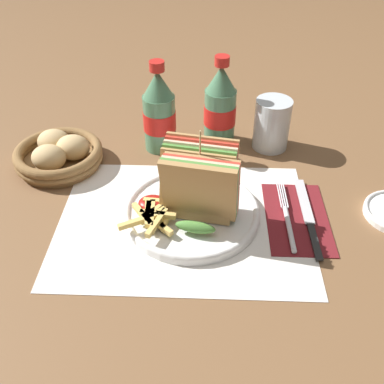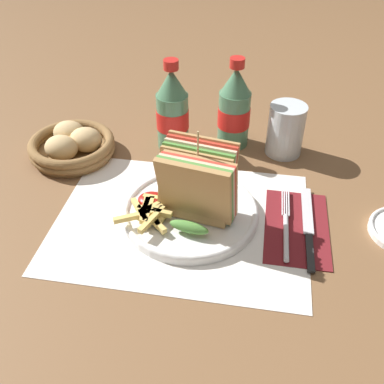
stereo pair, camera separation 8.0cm
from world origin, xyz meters
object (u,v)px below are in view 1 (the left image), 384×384
coke_bottle_far (220,107)px  bread_basket (59,154)px  knife (308,217)px  plate_main (192,212)px  glass_near (271,127)px  fork (288,221)px  coke_bottle_near (159,113)px  club_sandwich (199,184)px

coke_bottle_far → bread_basket: size_ratio=1.09×
coke_bottle_far → knife: bearing=-58.7°
plate_main → bread_basket: 0.32m
glass_near → bread_basket: 0.45m
fork → knife: bearing=20.8°
plate_main → glass_near: bearing=55.8°
plate_main → glass_near: glass_near is taller
fork → bread_basket: 0.48m
knife → coke_bottle_far: coke_bottle_far is taller
knife → plate_main: bearing=179.0°
knife → coke_bottle_near: size_ratio=1.08×
club_sandwich → coke_bottle_near: (-0.09, 0.23, 0.01)m
club_sandwich → coke_bottle_near: bearing=111.1°
fork → coke_bottle_far: (-0.12, 0.27, 0.08)m
fork → bread_basket: size_ratio=1.02×
club_sandwich → fork: bearing=-3.5°
club_sandwich → bread_basket: 0.34m
fork → coke_bottle_far: 0.31m
coke_bottle_near → club_sandwich: bearing=-68.9°
plate_main → club_sandwich: club_sandwich is taller
club_sandwich → coke_bottle_far: size_ratio=0.85×
knife → glass_near: (-0.05, 0.24, 0.04)m
knife → bread_basket: size_ratio=1.18×
fork → bread_basket: (-0.45, 0.17, 0.02)m
knife → bread_basket: (-0.49, 0.15, 0.02)m
coke_bottle_near → bread_basket: size_ratio=1.09×
club_sandwich → plate_main: bearing=153.2°
glass_near → plate_main: bearing=-124.2°
plate_main → coke_bottle_near: bearing=108.6°
coke_bottle_near → bread_basket: 0.22m
glass_near → knife: bearing=-79.2°
club_sandwich → glass_near: 0.29m
fork → bread_basket: bearing=158.7°
plate_main → coke_bottle_far: 0.27m
plate_main → knife: bearing=-0.3°
coke_bottle_near → bread_basket: (-0.20, -0.07, -0.06)m
club_sandwich → coke_bottle_far: 0.27m
fork → coke_bottle_far: coke_bottle_far is taller
knife → coke_bottle_far: bearing=120.6°
coke_bottle_near → bread_basket: coke_bottle_near is taller
coke_bottle_near → coke_bottle_far: 0.13m
coke_bottle_near → glass_near: bearing=3.0°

